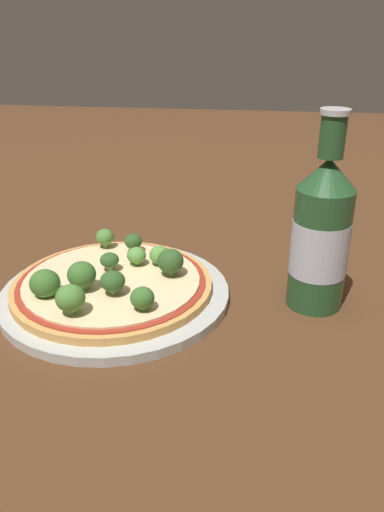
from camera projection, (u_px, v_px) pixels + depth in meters
ground_plane at (131, 295)px, 0.64m from camera, size 3.00×3.00×0.00m
plate at (116, 293)px, 0.64m from camera, size 0.29×0.29×0.01m
pizza at (112, 284)px, 0.63m from camera, size 0.25×0.25×0.01m
broccoli_floret_0 at (113, 281)px, 0.59m from camera, size 0.03×0.03×0.03m
broccoli_floret_1 at (133, 241)px, 0.70m from camera, size 0.02×0.02×0.03m
broccoli_floret_2 at (105, 237)px, 0.71m from camera, size 0.03×0.03×0.03m
broccoli_floret_3 at (70, 298)px, 0.55m from camera, size 0.03×0.03×0.04m
broccoli_floret_4 at (136, 255)px, 0.66m from camera, size 0.03×0.03×0.02m
broccoli_floret_5 at (142, 298)px, 0.56m from camera, size 0.03×0.03×0.03m
broccoli_floret_6 at (170, 261)px, 0.63m from camera, size 0.03×0.03×0.04m
broccoli_floret_7 at (45, 283)px, 0.59m from camera, size 0.04×0.04×0.03m
broccoli_floret_8 at (159, 255)px, 0.66m from camera, size 0.03×0.03×0.03m
broccoli_floret_9 at (82, 275)px, 0.60m from camera, size 0.03×0.03×0.04m
broccoli_floret_10 at (109, 260)px, 0.65m from camera, size 0.02×0.02×0.02m
beer_bottle at (321, 235)px, 0.59m from camera, size 0.07×0.07×0.24m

